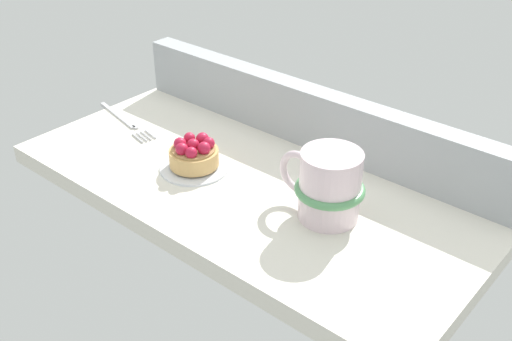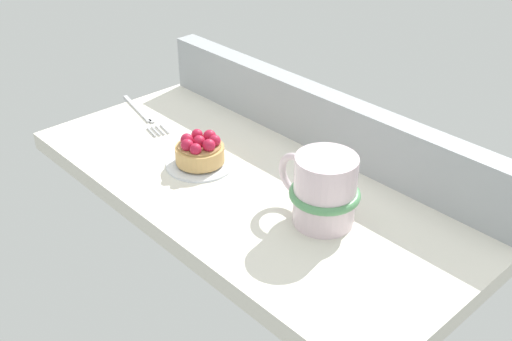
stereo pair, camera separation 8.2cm
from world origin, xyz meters
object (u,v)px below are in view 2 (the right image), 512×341
object	(u,v)px
raspberry_tart	(200,150)
coffee_mug	(321,191)
dessert_fork	(143,114)
dessert_plate	(200,163)

from	to	relation	value
raspberry_tart	coffee_mug	size ratio (longest dim) A/B	0.58
coffee_mug	dessert_fork	distance (cm)	40.80
raspberry_tart	dessert_fork	size ratio (longest dim) A/B	0.42
coffee_mug	dessert_fork	xyz separation A→B (cm)	(-40.57, 0.79, -4.27)
dessert_fork	coffee_mug	bearing A→B (deg)	-1.11
dessert_plate	coffee_mug	bearing A→B (deg)	5.94
dessert_plate	dessert_fork	world-z (taller)	same
dessert_plate	raspberry_tart	xyz separation A→B (cm)	(0.01, 0.02, 2.17)
raspberry_tart	coffee_mug	xyz separation A→B (cm)	(21.24, 2.20, 2.10)
coffee_mug	dessert_fork	size ratio (longest dim) A/B	0.72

